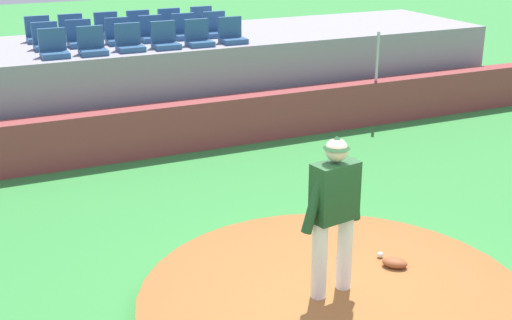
{
  "coord_description": "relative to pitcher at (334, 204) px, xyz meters",
  "views": [
    {
      "loc": [
        -3.61,
        -5.71,
        4.21
      ],
      "look_at": [
        0.0,
        2.1,
        1.12
      ],
      "focal_mm": 48.62,
      "sensor_mm": 36.0,
      "label": 1
    }
  ],
  "objects": [
    {
      "name": "stadium_chair_13",
      "position": [
        -1.06,
        8.64,
        0.63
      ],
      "size": [
        0.48,
        0.44,
        0.5
      ],
      "rotation": [
        0.0,
        0.0,
        3.14
      ],
      "color": "#2C5682",
      "rests_on": "bleacher_platform"
    },
    {
      "name": "bleacher_platform",
      "position": [
        0.02,
        8.0,
        -0.4
      ],
      "size": [
        15.6,
        3.19,
        1.75
      ],
      "primitive_type": "cube",
      "color": "gray",
      "rests_on": "ground_plane"
    },
    {
      "name": "stadium_chair_8",
      "position": [
        -0.32,
        7.75,
        0.63
      ],
      "size": [
        0.48,
        0.44,
        0.5
      ],
      "rotation": [
        0.0,
        0.0,
        3.14
      ],
      "color": "#2C5682",
      "rests_on": "bleacher_platform"
    },
    {
      "name": "stadium_chair_0",
      "position": [
        -1.71,
        6.93,
        0.63
      ],
      "size": [
        0.48,
        0.44,
        0.5
      ],
      "rotation": [
        0.0,
        0.0,
        3.14
      ],
      "color": "#2C5682",
      "rests_on": "bleacher_platform"
    },
    {
      "name": "stadium_chair_1",
      "position": [
        -1.03,
        6.9,
        0.63
      ],
      "size": [
        0.48,
        0.44,
        0.5
      ],
      "rotation": [
        0.0,
        0.0,
        3.14
      ],
      "color": "#2C5682",
      "rests_on": "bleacher_platform"
    },
    {
      "name": "stadium_chair_7",
      "position": [
        -1.06,
        7.8,
        0.63
      ],
      "size": [
        0.48,
        0.44,
        0.5
      ],
      "rotation": [
        0.0,
        0.0,
        3.14
      ],
      "color": "#2C5682",
      "rests_on": "bleacher_platform"
    },
    {
      "name": "stadium_chair_4",
      "position": [
        1.04,
        6.9,
        0.63
      ],
      "size": [
        0.48,
        0.44,
        0.5
      ],
      "rotation": [
        0.0,
        0.0,
        3.14
      ],
      "color": "#2C5682",
      "rests_on": "bleacher_platform"
    },
    {
      "name": "stadium_chair_3",
      "position": [
        0.37,
        6.92,
        0.63
      ],
      "size": [
        0.48,
        0.44,
        0.5
      ],
      "rotation": [
        0.0,
        0.0,
        3.14
      ],
      "color": "#2C5682",
      "rests_on": "bleacher_platform"
    },
    {
      "name": "stadium_chair_9",
      "position": [
        0.36,
        7.77,
        0.63
      ],
      "size": [
        0.48,
        0.44,
        0.5
      ],
      "rotation": [
        0.0,
        0.0,
        3.14
      ],
      "color": "#2C5682",
      "rests_on": "bleacher_platform"
    },
    {
      "name": "stadium_chair_12",
      "position": [
        -1.71,
        8.65,
        0.63
      ],
      "size": [
        0.48,
        0.44,
        0.5
      ],
      "rotation": [
        0.0,
        0.0,
        3.14
      ],
      "color": "#2C5682",
      "rests_on": "bleacher_platform"
    },
    {
      "name": "stadium_chair_2",
      "position": [
        -0.32,
        6.96,
        0.63
      ],
      "size": [
        0.48,
        0.44,
        0.5
      ],
      "rotation": [
        0.0,
        0.0,
        3.14
      ],
      "color": "#2C5682",
      "rests_on": "bleacher_platform"
    },
    {
      "name": "stadium_chair_14",
      "position": [
        -0.33,
        8.63,
        0.63
      ],
      "size": [
        0.48,
        0.44,
        0.5
      ],
      "rotation": [
        0.0,
        0.0,
        3.14
      ],
      "color": "#2C5682",
      "rests_on": "bleacher_platform"
    },
    {
      "name": "stadium_chair_15",
      "position": [
        0.35,
        8.6,
        0.63
      ],
      "size": [
        0.48,
        0.44,
        0.5
      ],
      "rotation": [
        0.0,
        0.0,
        3.14
      ],
      "color": "#2C5682",
      "rests_on": "bleacher_platform"
    },
    {
      "name": "baseball",
      "position": [
        0.97,
        0.45,
        -1.02
      ],
      "size": [
        0.07,
        0.07,
        0.07
      ],
      "primitive_type": "sphere",
      "color": "white",
      "rests_on": "pitchers_mound"
    },
    {
      "name": "stadium_chair_17",
      "position": [
        1.79,
        8.64,
        0.63
      ],
      "size": [
        0.48,
        0.44,
        0.5
      ],
      "rotation": [
        0.0,
        0.0,
        3.14
      ],
      "color": "#2C5682",
      "rests_on": "bleacher_platform"
    },
    {
      "name": "fielding_glove",
      "position": [
        0.99,
        0.18,
        -1.0
      ],
      "size": [
        0.36,
        0.35,
        0.11
      ],
      "primitive_type": "ellipsoid",
      "rotation": [
        0.0,
        0.0,
        5.54
      ],
      "color": "brown",
      "rests_on": "pitchers_mound"
    },
    {
      "name": "fence_post_right",
      "position": [
        4.56,
        5.92,
        0.14
      ],
      "size": [
        0.06,
        0.06,
        1.01
      ],
      "primitive_type": "cylinder",
      "color": "silver",
      "rests_on": "brick_barrier"
    },
    {
      "name": "stadium_chair_10",
      "position": [
        1.07,
        7.78,
        0.63
      ],
      "size": [
        0.48,
        0.44,
        0.5
      ],
      "rotation": [
        0.0,
        0.0,
        3.14
      ],
      "color": "#2C5682",
      "rests_on": "bleacher_platform"
    },
    {
      "name": "pitchers_mound",
      "position": [
        0.02,
        -0.08,
        -1.17
      ],
      "size": [
        4.4,
        4.4,
        0.22
      ],
      "primitive_type": "cylinder",
      "color": "#955C2D",
      "rests_on": "ground_plane"
    },
    {
      "name": "stadium_chair_11",
      "position": [
        1.75,
        7.77,
        0.63
      ],
      "size": [
        0.48,
        0.44,
        0.5
      ],
      "rotation": [
        0.0,
        0.0,
        3.14
      ],
      "color": "#2C5682",
      "rests_on": "bleacher_platform"
    },
    {
      "name": "brick_barrier",
      "position": [
        0.02,
        5.92,
        -0.82
      ],
      "size": [
        17.62,
        0.4,
        0.91
      ],
      "primitive_type": "cube",
      "color": "brown",
      "rests_on": "ground_plane"
    },
    {
      "name": "pitcher",
      "position": [
        0.0,
        0.0,
        0.0
      ],
      "size": [
        0.81,
        0.34,
        1.83
      ],
      "rotation": [
        0.0,
        0.0,
        0.16
      ],
      "color": "white",
      "rests_on": "pitchers_mound"
    },
    {
      "name": "stadium_chair_5",
      "position": [
        1.75,
        6.91,
        0.63
      ],
      "size": [
        0.48,
        0.44,
        0.5
      ],
      "rotation": [
        0.0,
        0.0,
        3.14
      ],
      "color": "#2C5682",
      "rests_on": "bleacher_platform"
    },
    {
      "name": "stadium_chair_6",
      "position": [
        -1.7,
        7.76,
        0.63
      ],
      "size": [
        0.48,
        0.44,
        0.5
      ],
      "rotation": [
        0.0,
        0.0,
        3.14
      ],
      "color": "#2C5682",
      "rests_on": "bleacher_platform"
    },
    {
      "name": "stadium_chair_16",
      "position": [
        1.04,
        8.62,
        0.63
      ],
      "size": [
        0.48,
        0.44,
        0.5
      ],
      "rotation": [
        0.0,
        0.0,
        3.14
      ],
      "color": "#2C5682",
      "rests_on": "bleacher_platform"
    },
    {
      "name": "ground_plane",
      "position": [
        0.02,
        -0.08,
        -1.28
      ],
      "size": [
        60.0,
        60.0,
        0.0
      ],
      "primitive_type": "plane",
      "color": "#358A3C"
    }
  ]
}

